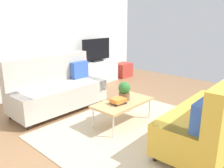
# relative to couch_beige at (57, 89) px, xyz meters

# --- Properties ---
(ground_plane) EXTENTS (7.68, 7.68, 0.00)m
(ground_plane) POSITION_rel_couch_beige_xyz_m (0.49, -1.55, -0.44)
(ground_plane) COLOR #936B47
(wall_far) EXTENTS (6.40, 0.12, 2.90)m
(wall_far) POSITION_rel_couch_beige_xyz_m (0.49, 1.25, 1.01)
(wall_far) COLOR white
(wall_far) RESTS_ON ground_plane
(area_rug) EXTENTS (2.90, 2.20, 0.01)m
(area_rug) POSITION_rel_couch_beige_xyz_m (0.34, -1.62, -0.44)
(area_rug) COLOR beige
(area_rug) RESTS_ON ground_plane
(couch_beige) EXTENTS (1.90, 0.85, 1.10)m
(couch_beige) POSITION_rel_couch_beige_xyz_m (0.00, 0.00, 0.00)
(couch_beige) COLOR #B2ADA3
(couch_beige) RESTS_ON ground_plane
(couch_green) EXTENTS (1.93, 0.91, 1.10)m
(couch_green) POSITION_rel_couch_beige_xyz_m (0.67, -2.84, 0.01)
(couch_green) COLOR gold
(couch_green) RESTS_ON ground_plane
(coffee_table) EXTENTS (1.10, 0.56, 0.42)m
(coffee_table) POSITION_rel_couch_beige_xyz_m (0.39, -1.42, -0.05)
(coffee_table) COLOR tan
(coffee_table) RESTS_ON ground_plane
(tv_console) EXTENTS (1.40, 0.44, 0.64)m
(tv_console) POSITION_rel_couch_beige_xyz_m (1.96, 0.91, -0.12)
(tv_console) COLOR silver
(tv_console) RESTS_ON ground_plane
(tv) EXTENTS (1.00, 0.20, 0.64)m
(tv) POSITION_rel_couch_beige_xyz_m (1.96, 0.89, 0.51)
(tv) COLOR black
(tv) RESTS_ON tv_console
(storage_trunk) EXTENTS (0.52, 0.40, 0.44)m
(storage_trunk) POSITION_rel_couch_beige_xyz_m (3.06, 0.81, -0.22)
(storage_trunk) COLOR #B2382D
(storage_trunk) RESTS_ON ground_plane
(potted_plant) EXTENTS (0.21, 0.21, 0.33)m
(potted_plant) POSITION_rel_couch_beige_xyz_m (0.47, -1.38, 0.15)
(potted_plant) COLOR brown
(potted_plant) RESTS_ON coffee_table
(table_book_0) EXTENTS (0.27, 0.23, 0.03)m
(table_book_0) POSITION_rel_couch_beige_xyz_m (0.25, -1.43, -0.01)
(table_book_0) COLOR #262626
(table_book_0) RESTS_ON coffee_table
(table_book_1) EXTENTS (0.24, 0.19, 0.03)m
(table_book_1) POSITION_rel_couch_beige_xyz_m (0.25, -1.43, 0.02)
(table_book_1) COLOR orange
(table_book_1) RESTS_ON table_book_0
(table_book_2) EXTENTS (0.26, 0.21, 0.04)m
(table_book_2) POSITION_rel_couch_beige_xyz_m (0.25, -1.43, 0.06)
(table_book_2) COLOR orange
(table_book_2) RESTS_ON table_book_1
(vase_0) EXTENTS (0.10, 0.10, 0.15)m
(vase_0) POSITION_rel_couch_beige_xyz_m (1.38, 0.96, 0.28)
(vase_0) COLOR #4C72B2
(vase_0) RESTS_ON tv_console
(bottle_0) EXTENTS (0.06, 0.06, 0.15)m
(bottle_0) POSITION_rel_couch_beige_xyz_m (1.54, 0.87, 0.27)
(bottle_0) COLOR purple
(bottle_0) RESTS_ON tv_console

